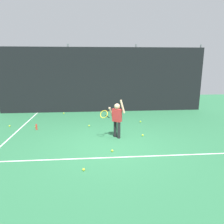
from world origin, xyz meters
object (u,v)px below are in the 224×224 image
object	(u,v)px
tennis_player	(116,117)
tennis_ball_7	(84,170)
tennis_ball_1	(143,135)
tennis_ball_5	(64,113)
tennis_ball_2	(140,122)
water_bottle	(36,127)
tennis_ball_3	(89,126)
tennis_ball_0	(10,126)
tennis_ball_6	(36,126)
tennis_ball_4	(112,151)

from	to	relation	value
tennis_player	tennis_ball_7	xyz separation A→B (m)	(-1.03, -2.26, -0.69)
tennis_ball_1	tennis_ball_5	size ratio (longest dim) A/B	1.00
tennis_ball_7	tennis_ball_2	bearing A→B (deg)	60.77
water_bottle	tennis_ball_3	bearing A→B (deg)	7.24
tennis_ball_1	tennis_ball_3	distance (m)	2.34
tennis_ball_0	tennis_ball_6	xyz separation A→B (m)	(1.08, -0.17, 0.00)
tennis_ball_4	tennis_ball_0	bearing A→B (deg)	144.44
tennis_ball_1	tennis_ball_6	xyz separation A→B (m)	(-4.07, 1.40, 0.00)
tennis_ball_0	tennis_ball_5	xyz separation A→B (m)	(1.90, 2.04, 0.00)
tennis_ball_0	tennis_ball_4	world-z (taller)	same
tennis_ball_4	tennis_ball_5	xyz separation A→B (m)	(-2.05, 4.87, 0.00)
tennis_ball_2	tennis_ball_7	xyz separation A→B (m)	(-2.28, -4.08, 0.00)
tennis_ball_1	tennis_ball_2	distance (m)	1.79
tennis_ball_2	tennis_ball_4	bearing A→B (deg)	-116.35
tennis_ball_0	tennis_ball_4	xyz separation A→B (m)	(3.95, -2.83, 0.00)
tennis_ball_0	tennis_ball_4	size ratio (longest dim) A/B	1.00
tennis_player	tennis_ball_7	bearing A→B (deg)	-78.22
tennis_ball_1	tennis_ball_2	size ratio (longest dim) A/B	1.00
tennis_ball_4	tennis_player	bearing A→B (deg)	78.33
tennis_ball_0	tennis_ball_2	xyz separation A→B (m)	(5.45, 0.20, 0.00)
tennis_player	tennis_ball_4	world-z (taller)	tennis_player
water_bottle	tennis_ball_7	size ratio (longest dim) A/B	3.33
tennis_ball_5	tennis_ball_7	distance (m)	6.06
tennis_ball_5	tennis_ball_4	bearing A→B (deg)	-67.14
tennis_ball_6	tennis_ball_7	world-z (taller)	same
tennis_ball_0	tennis_ball_6	world-z (taller)	same
tennis_ball_2	tennis_player	bearing A→B (deg)	-124.45
tennis_ball_4	tennis_ball_6	bearing A→B (deg)	137.21
tennis_ball_0	tennis_ball_3	distance (m)	3.24
tennis_player	tennis_ball_1	world-z (taller)	tennis_player
tennis_ball_3	tennis_ball_7	size ratio (longest dim) A/B	1.00
tennis_ball_2	tennis_ball_6	bearing A→B (deg)	-175.27
tennis_ball_2	tennis_ball_4	distance (m)	3.37
tennis_player	tennis_ball_3	bearing A→B (deg)	161.47
tennis_ball_7	tennis_player	bearing A→B (deg)	65.39
tennis_player	water_bottle	distance (m)	3.27
tennis_ball_1	tennis_ball_2	xyz separation A→B (m)	(0.30, 1.76, 0.00)
tennis_player	water_bottle	bearing A→B (deg)	-164.23
tennis_ball_1	tennis_ball_5	xyz separation A→B (m)	(-3.25, 3.61, 0.00)
tennis_ball_4	water_bottle	bearing A→B (deg)	139.77
tennis_ball_1	water_bottle	bearing A→B (deg)	164.78
water_bottle	tennis_ball_5	bearing A→B (deg)	74.52
tennis_ball_1	tennis_ball_6	distance (m)	4.30
water_bottle	tennis_ball_7	bearing A→B (deg)	-59.84
tennis_ball_1	tennis_ball_3	bearing A→B (deg)	145.24
tennis_ball_4	tennis_ball_6	xyz separation A→B (m)	(-2.87, 2.66, 0.00)
tennis_ball_3	tennis_player	bearing A→B (deg)	-54.92
tennis_ball_0	tennis_ball_1	xyz separation A→B (m)	(5.15, -1.57, 0.00)
tennis_ball_2	tennis_ball_5	bearing A→B (deg)	152.50
water_bottle	tennis_ball_3	distance (m)	2.05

